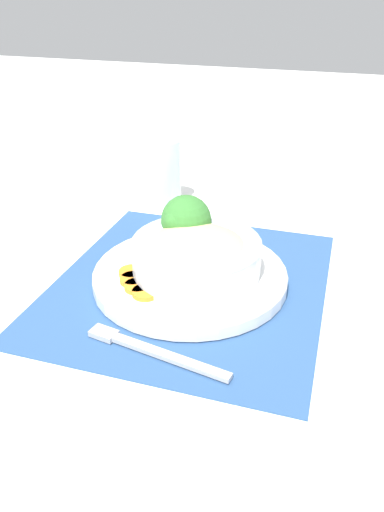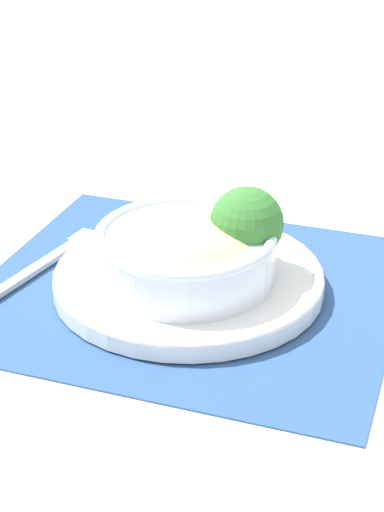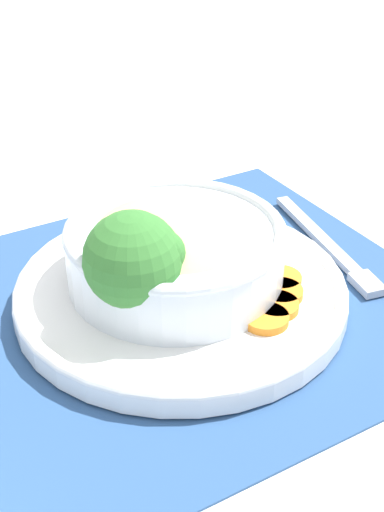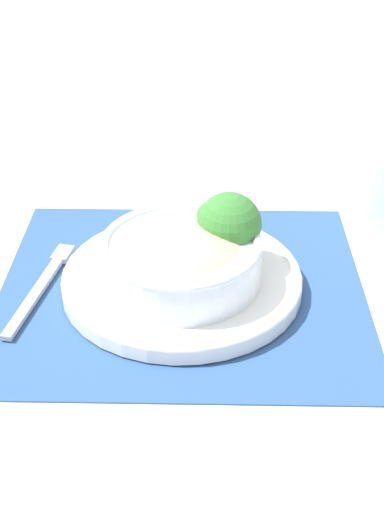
% 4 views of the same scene
% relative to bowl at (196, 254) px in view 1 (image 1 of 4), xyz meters
% --- Properties ---
extents(ground_plane, '(4.00, 4.00, 0.00)m').
position_rel_bowl_xyz_m(ground_plane, '(0.00, 0.01, -0.05)').
color(ground_plane, white).
extents(placemat, '(0.43, 0.38, 0.00)m').
position_rel_bowl_xyz_m(placemat, '(0.00, 0.01, -0.05)').
color(placemat, '#2D5184').
rests_on(placemat, ground_plane).
extents(plate, '(0.27, 0.27, 0.02)m').
position_rel_bowl_xyz_m(plate, '(0.00, 0.01, -0.04)').
color(plate, white).
rests_on(plate, placemat).
extents(bowl, '(0.18, 0.18, 0.06)m').
position_rel_bowl_xyz_m(bowl, '(0.00, 0.00, 0.00)').
color(bowl, silver).
rests_on(bowl, plate).
extents(broccoli_floret, '(0.07, 0.07, 0.09)m').
position_rel_bowl_xyz_m(broccoli_floret, '(0.05, 0.03, 0.02)').
color(broccoli_floret, '#759E51').
rests_on(broccoli_floret, plate).
extents(carrot_slice_near, '(0.04, 0.04, 0.01)m').
position_rel_bowl_xyz_m(carrot_slice_near, '(-0.03, 0.08, -0.03)').
color(carrot_slice_near, orange).
rests_on(carrot_slice_near, plate).
extents(carrot_slice_middle, '(0.04, 0.04, 0.01)m').
position_rel_bowl_xyz_m(carrot_slice_middle, '(-0.05, 0.07, -0.03)').
color(carrot_slice_middle, orange).
rests_on(carrot_slice_middle, plate).
extents(carrot_slice_far, '(0.04, 0.04, 0.01)m').
position_rel_bowl_xyz_m(carrot_slice_far, '(-0.06, 0.06, -0.03)').
color(carrot_slice_far, orange).
rests_on(carrot_slice_far, plate).
extents(carrot_slice_extra, '(0.04, 0.04, 0.01)m').
position_rel_bowl_xyz_m(carrot_slice_extra, '(-0.07, 0.04, -0.03)').
color(carrot_slice_extra, orange).
rests_on(carrot_slice_extra, plate).
extents(water_glass, '(0.06, 0.06, 0.13)m').
position_rel_bowl_xyz_m(water_glass, '(0.26, 0.15, 0.01)').
color(water_glass, silver).
rests_on(water_glass, ground_plane).
extents(fork, '(0.04, 0.18, 0.01)m').
position_rel_bowl_xyz_m(fork, '(-0.16, 0.01, -0.04)').
color(fork, '#B7B7BC').
rests_on(fork, placemat).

